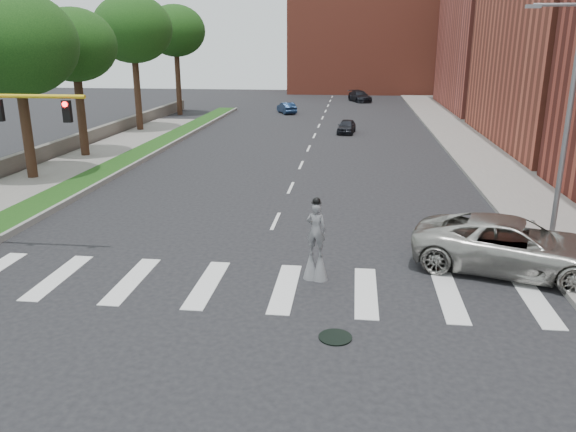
{
  "coord_description": "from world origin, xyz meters",
  "views": [
    {
      "loc": [
        3.3,
        -15.42,
        7.55
      ],
      "look_at": [
        1.1,
        3.37,
        1.7
      ],
      "focal_mm": 35.0,
      "sensor_mm": 36.0,
      "label": 1
    }
  ],
  "objects": [
    {
      "name": "ground_plane",
      "position": [
        0.0,
        0.0,
        0.0
      ],
      "size": [
        160.0,
        160.0,
        0.0
      ],
      "primitive_type": "plane",
      "color": "black",
      "rests_on": "ground"
    },
    {
      "name": "grass_median",
      "position": [
        -11.5,
        20.0,
        0.12
      ],
      "size": [
        2.0,
        60.0,
        0.25
      ],
      "primitive_type": "cube",
      "color": "#163D11",
      "rests_on": "ground"
    },
    {
      "name": "median_curb",
      "position": [
        -10.45,
        20.0,
        0.14
      ],
      "size": [
        0.2,
        60.0,
        0.28
      ],
      "primitive_type": "cube",
      "color": "gray",
      "rests_on": "ground"
    },
    {
      "name": "sidewalk_right",
      "position": [
        12.5,
        25.0,
        0.09
      ],
      "size": [
        5.0,
        90.0,
        0.18
      ],
      "primitive_type": "cube",
      "color": "slate",
      "rests_on": "ground"
    },
    {
      "name": "stone_wall",
      "position": [
        -17.0,
        22.0,
        0.55
      ],
      "size": [
        0.5,
        56.0,
        1.1
      ],
      "primitive_type": "cube",
      "color": "#56514A",
      "rests_on": "ground"
    },
    {
      "name": "manhole",
      "position": [
        3.0,
        -2.0,
        0.02
      ],
      "size": [
        0.9,
        0.9,
        0.04
      ],
      "primitive_type": "cylinder",
      "color": "black",
      "rests_on": "ground"
    },
    {
      "name": "building_far",
      "position": [
        22.0,
        54.0,
        10.0
      ],
      "size": [
        16.0,
        22.0,
        20.0
      ],
      "primitive_type": "cube",
      "color": "#A9493E",
      "rests_on": "ground"
    },
    {
      "name": "building_backdrop",
      "position": [
        6.0,
        78.0,
        9.0
      ],
      "size": [
        26.0,
        14.0,
        18.0
      ],
      "primitive_type": "cube",
      "color": "#A24633",
      "rests_on": "ground"
    },
    {
      "name": "streetlight",
      "position": [
        10.9,
        6.0,
        4.9
      ],
      "size": [
        2.05,
        0.2,
        9.0
      ],
      "color": "slate",
      "rests_on": "ground"
    },
    {
      "name": "stilt_performer",
      "position": [
        2.19,
        1.87,
        1.13
      ],
      "size": [
        0.83,
        0.6,
        2.83
      ],
      "rotation": [
        0.0,
        0.0,
        2.9
      ],
      "color": "black",
      "rests_on": "ground"
    },
    {
      "name": "suv_crossing",
      "position": [
        8.85,
        3.31,
        0.93
      ],
      "size": [
        7.29,
        4.96,
        1.85
      ],
      "primitive_type": "imported",
      "rotation": [
        0.0,
        0.0,
        1.26
      ],
      "color": "#A2A099",
      "rests_on": "ground"
    },
    {
      "name": "car_near",
      "position": [
        2.67,
        33.75,
        0.6
      ],
      "size": [
        1.75,
        3.62,
        1.19
      ],
      "primitive_type": "imported",
      "rotation": [
        0.0,
        0.0,
        -0.1
      ],
      "color": "black",
      "rests_on": "ground"
    },
    {
      "name": "car_mid",
      "position": [
        -4.21,
        47.36,
        0.61
      ],
      "size": [
        2.69,
        3.93,
        1.23
      ],
      "primitive_type": "imported",
      "rotation": [
        0.0,
        0.0,
        3.56
      ],
      "color": "#162B4D",
      "rests_on": "ground"
    },
    {
      "name": "car_far",
      "position": [
        3.95,
        61.38,
        0.72
      ],
      "size": [
        3.6,
        5.32,
        1.43
      ],
      "primitive_type": "imported",
      "rotation": [
        0.0,
        0.0,
        0.36
      ],
      "color": "black",
      "rests_on": "ground"
    },
    {
      "name": "tree_2",
      "position": [
        -14.92,
        14.11,
        7.49
      ],
      "size": [
        6.62,
        6.62,
        10.34
      ],
      "color": "black",
      "rests_on": "ground"
    },
    {
      "name": "tree_3",
      "position": [
        -14.98,
        20.8,
        7.36
      ],
      "size": [
        5.54,
        5.54,
        9.77
      ],
      "color": "black",
      "rests_on": "ground"
    },
    {
      "name": "tree_4",
      "position": [
        -15.58,
        32.66,
        8.64
      ],
      "size": [
        6.67,
        6.67,
        11.52
      ],
      "color": "black",
      "rests_on": "ground"
    },
    {
      "name": "tree_5",
      "position": [
        -15.71,
        44.86,
        8.71
      ],
      "size": [
        6.27,
        6.27,
        11.43
      ],
      "color": "black",
      "rests_on": "ground"
    }
  ]
}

